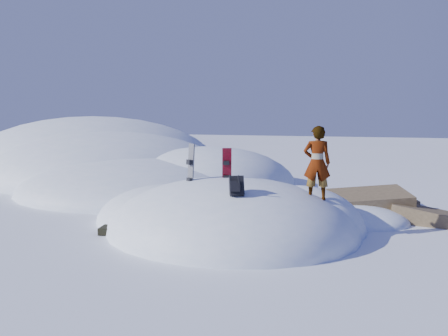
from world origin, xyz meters
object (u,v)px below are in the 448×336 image
(snowboard_dark, at_px, (190,173))
(person, at_px, (317,163))
(snowboard_red, at_px, (227,172))
(backpack, at_px, (236,186))

(snowboard_dark, distance_m, person, 3.46)
(snowboard_red, distance_m, backpack, 1.70)
(backpack, bearing_deg, snowboard_dark, 120.92)
(snowboard_dark, relative_size, backpack, 2.97)
(backpack, bearing_deg, person, 15.30)
(snowboard_red, height_order, backpack, snowboard_red)
(snowboard_dark, xyz_separation_m, backpack, (1.71, -1.19, -0.10))
(snowboard_red, distance_m, person, 2.50)
(person, bearing_deg, snowboard_red, -14.31)
(backpack, distance_m, person, 2.28)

